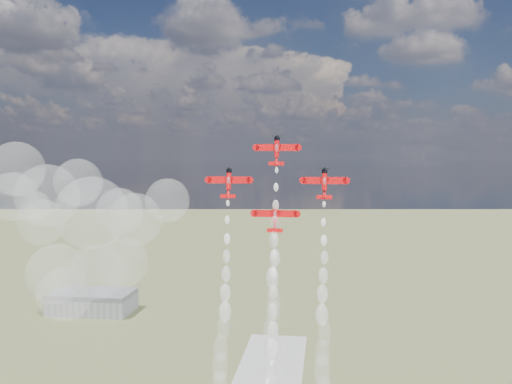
{
  "coord_description": "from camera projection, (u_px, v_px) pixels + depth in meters",
  "views": [
    {
      "loc": [
        24.39,
        -138.09,
        97.5
      ],
      "look_at": [
        3.83,
        21.85,
        86.88
      ],
      "focal_mm": 38.0,
      "sensor_mm": 36.0,
      "label": 1
    }
  ],
  "objects": [
    {
      "name": "smoke_trail_left",
      "position": [
        222.0,
        346.0,
        154.73
      ],
      "size": [
        5.21,
        15.4,
        54.41
      ],
      "color": "white",
      "rests_on": "plane_left"
    },
    {
      "name": "plane_left",
      "position": [
        229.0,
        183.0,
        162.42
      ],
      "size": [
        12.77,
        4.64,
        9.0
      ],
      "rotation": [
        1.34,
        0.0,
        0.0
      ],
      "color": "red",
      "rests_on": "ground"
    },
    {
      "name": "smoke_trail_lead",
      "position": [
        273.0,
        311.0,
        154.91
      ],
      "size": [
        5.45,
        14.36,
        54.11
      ],
      "color": "white",
      "rests_on": "plane_lead"
    },
    {
      "name": "hangar",
      "position": [
        92.0,
        302.0,
        339.16
      ],
      "size": [
        50.0,
        28.0,
        13.0
      ],
      "color": "gray",
      "rests_on": "ground"
    },
    {
      "name": "smoke_trail_right",
      "position": [
        323.0,
        350.0,
        151.46
      ],
      "size": [
        5.53,
        14.49,
        54.51
      ],
      "color": "white",
      "rests_on": "plane_right"
    },
    {
      "name": "plane_slot",
      "position": [
        275.0,
        216.0,
        159.01
      ],
      "size": [
        12.77,
        4.64,
        9.0
      ],
      "rotation": [
        1.34,
        0.0,
        0.0
      ],
      "color": "red",
      "rests_on": "ground"
    },
    {
      "name": "drifted_smoke_cloud",
      "position": [
        74.0,
        224.0,
        166.94
      ],
      "size": [
        63.69,
        38.58,
        54.28
      ],
      "color": "white",
      "rests_on": "ground"
    },
    {
      "name": "plane_right",
      "position": [
        324.0,
        183.0,
        158.78
      ],
      "size": [
        12.77,
        4.64,
        9.0
      ],
      "rotation": [
        1.34,
        0.0,
        0.0
      ],
      "color": "red",
      "rests_on": "ground"
    },
    {
      "name": "plane_lead",
      "position": [
        277.0,
        150.0,
        162.2
      ],
      "size": [
        12.77,
        4.64,
        9.0
      ],
      "rotation": [
        1.34,
        0.0,
        0.0
      ],
      "color": "red",
      "rests_on": "ground"
    }
  ]
}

